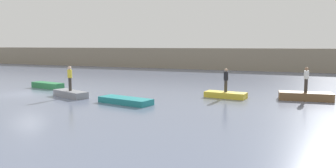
{
  "coord_description": "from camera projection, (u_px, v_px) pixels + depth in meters",
  "views": [
    {
      "loc": [
        19.53,
        -18.8,
        3.71
      ],
      "look_at": [
        10.38,
        3.09,
        0.88
      ],
      "focal_mm": 35.09,
      "sensor_mm": 36.0,
      "label": 1
    }
  ],
  "objects": [
    {
      "name": "rowboat_grey",
      "position": [
        70.0,
        94.0,
        23.51
      ],
      "size": [
        3.32,
        2.02,
        0.46
      ],
      "primitive_type": "cube",
      "rotation": [
        0.0,
        0.0,
        -0.36
      ],
      "color": "gray",
      "rests_on": "ground_plane"
    },
    {
      "name": "person_dark_shirt",
      "position": [
        226.0,
        79.0,
        23.05
      ],
      "size": [
        0.32,
        0.32,
        1.67
      ],
      "color": "#38332D",
      "rests_on": "rowboat_yellow"
    },
    {
      "name": "rowboat_green",
      "position": [
        48.0,
        85.0,
        28.39
      ],
      "size": [
        3.33,
        1.52,
        0.48
      ],
      "primitive_type": "cube",
      "rotation": [
        0.0,
        0.0,
        -0.18
      ],
      "color": "#2D7F47",
      "rests_on": "ground_plane"
    },
    {
      "name": "rowboat_teal",
      "position": [
        125.0,
        101.0,
        20.87
      ],
      "size": [
        3.84,
        1.92,
        0.38
      ],
      "primitive_type": "cube",
      "rotation": [
        0.0,
        0.0,
        -0.2
      ],
      "color": "teal",
      "rests_on": "ground_plane"
    },
    {
      "name": "rowboat_brown",
      "position": [
        305.0,
        96.0,
        22.16
      ],
      "size": [
        3.54,
        1.6,
        0.54
      ],
      "primitive_type": "cube",
      "rotation": [
        0.0,
        0.0,
        0.11
      ],
      "color": "brown",
      "rests_on": "ground_plane"
    },
    {
      "name": "rowboat_yellow",
      "position": [
        226.0,
        95.0,
        23.18
      ],
      "size": [
        3.0,
        1.4,
        0.41
      ],
      "primitive_type": "cube",
      "rotation": [
        0.0,
        0.0,
        -0.11
      ],
      "color": "gold",
      "rests_on": "ground_plane"
    },
    {
      "name": "ground_plane",
      "position": [
        28.0,
        94.0,
        25.15
      ],
      "size": [
        120.0,
        120.0,
        0.0
      ],
      "primitive_type": "plane",
      "color": "slate"
    },
    {
      "name": "embankment_wall",
      "position": [
        173.0,
        58.0,
        52.26
      ],
      "size": [
        80.0,
        1.2,
        3.24
      ],
      "primitive_type": "cube",
      "color": "gray",
      "rests_on": "ground_plane"
    },
    {
      "name": "person_yellow_shirt",
      "position": [
        70.0,
        77.0,
        23.37
      ],
      "size": [
        0.32,
        0.32,
        1.76
      ],
      "color": "#38332D",
      "rests_on": "rowboat_grey"
    },
    {
      "name": "person_white_shirt",
      "position": [
        306.0,
        78.0,
        22.01
      ],
      "size": [
        0.32,
        0.32,
        1.7
      ],
      "color": "#38332D",
      "rests_on": "rowboat_brown"
    }
  ]
}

